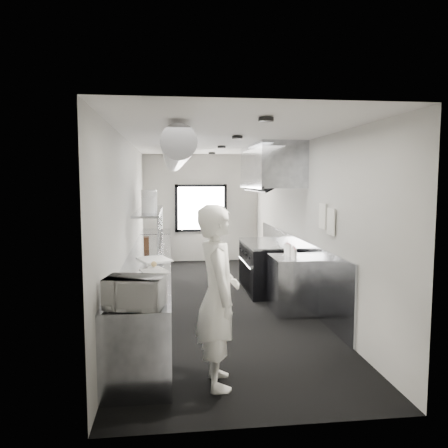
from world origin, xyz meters
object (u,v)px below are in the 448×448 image
object	(u,v)px
plate_stack_b	(150,201)
squeeze_bottle_e	(286,249)
bottle_station	(292,284)
deli_tub_b	(129,286)
far_work_table	(156,249)
prep_counter	(149,285)
squeeze_bottle_d	(287,249)
deli_tub_a	(121,290)
microwave	(134,292)
line_cook	(218,296)
plate_stack_c	(148,200)
knife_block	(146,243)
exhaust_hood	(270,167)
squeeze_bottle_c	(290,250)
pass_shelf	(150,212)
plate_stack_d	(151,199)
small_plate	(154,267)
cutting_board	(154,259)
squeeze_bottle_b	(293,253)
squeeze_bottle_a	(295,255)
plate_stack_a	(149,205)
range	(266,266)

from	to	relation	value
plate_stack_b	squeeze_bottle_e	bearing A→B (deg)	-27.39
bottle_station	deli_tub_b	size ratio (longest dim) A/B	6.00
far_work_table	prep_counter	bearing A→B (deg)	-90.00
squeeze_bottle_d	squeeze_bottle_e	world-z (taller)	squeeze_bottle_d
deli_tub_a	microwave	bearing A→B (deg)	-69.47
line_cook	plate_stack_c	xyz separation A→B (m)	(-0.90, 4.22, 0.81)
bottle_station	knife_block	size ratio (longest dim) A/B	4.05
exhaust_hood	prep_counter	size ratio (longest dim) A/B	0.37
squeeze_bottle_c	squeeze_bottle_e	bearing A→B (deg)	90.88
pass_shelf	deli_tub_b	size ratio (longest dim) A/B	20.01
far_work_table	plate_stack_c	size ratio (longest dim) A/B	3.16
exhaust_hood	deli_tub_b	xyz separation A→B (m)	(-2.36, -3.30, -1.44)
deli_tub_a	plate_stack_d	bearing A→B (deg)	88.16
knife_block	deli_tub_b	bearing A→B (deg)	-94.02
exhaust_hood	line_cook	xyz separation A→B (m)	(-1.42, -3.83, -1.44)
exhaust_hood	squeeze_bottle_d	xyz separation A→B (m)	(0.03, -1.21, -1.39)
plate_stack_d	pass_shelf	bearing A→B (deg)	-89.61
exhaust_hood	prep_counter	distance (m)	3.20
small_plate	cutting_board	distance (m)	0.65
plate_stack_c	squeeze_bottle_b	size ratio (longest dim) A/B	1.92
bottle_station	knife_block	bearing A→B (deg)	155.34
small_plate	squeeze_bottle_e	size ratio (longest dim) A/B	1.02
squeeze_bottle_e	plate_stack_c	bearing A→B (deg)	146.91
line_cook	squeeze_bottle_c	world-z (taller)	line_cook
squeeze_bottle_c	squeeze_bottle_e	xyz separation A→B (m)	(-0.00, 0.22, -0.01)
bottle_station	deli_tub_b	xyz separation A→B (m)	(-2.42, -1.90, 0.50)
exhaust_hood	squeeze_bottle_a	bearing A→B (deg)	-89.30
line_cook	squeeze_bottle_a	size ratio (longest dim) A/B	11.19
prep_counter	deli_tub_a	world-z (taller)	deli_tub_a
small_plate	squeeze_bottle_a	xyz separation A→B (m)	(2.16, 0.37, 0.08)
squeeze_bottle_a	squeeze_bottle_e	world-z (taller)	squeeze_bottle_e
far_work_table	cutting_board	distance (m)	3.93
bottle_station	small_plate	size ratio (longest dim) A/B	4.92
cutting_board	plate_stack_c	xyz separation A→B (m)	(-0.16, 1.78, 0.85)
microwave	squeeze_bottle_e	size ratio (longest dim) A/B	2.87
pass_shelf	line_cook	xyz separation A→B (m)	(0.87, -4.13, -0.59)
plate_stack_d	cutting_board	bearing A→B (deg)	-86.76
squeeze_bottle_e	plate_stack_a	bearing A→B (deg)	164.48
deli_tub_a	knife_block	bearing A→B (deg)	88.05
microwave	small_plate	distance (m)	1.96
range	plate_stack_d	distance (m)	2.79
range	plate_stack_a	bearing A→B (deg)	-167.26
plate_stack_b	plate_stack_c	xyz separation A→B (m)	(-0.05, 0.34, 0.02)
pass_shelf	squeeze_bottle_c	distance (m)	2.89
far_work_table	cutting_board	bearing A→B (deg)	-88.62
squeeze_bottle_b	plate_stack_b	bearing A→B (deg)	144.28
pass_shelf	line_cook	world-z (taller)	line_cook
pass_shelf	plate_stack_b	distance (m)	0.33
small_plate	plate_stack_b	xyz separation A→B (m)	(-0.13, 2.10, 0.84)
cutting_board	far_work_table	bearing A→B (deg)	91.38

